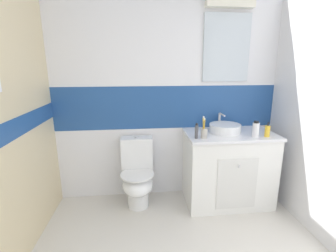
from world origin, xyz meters
TOP-DOWN VIEW (x-y plane):
  - wall_back_tiled at (0.01, 2.45)m, footprint 3.20×0.20m
  - vanity_cabinet at (0.67, 2.11)m, footprint 0.99×0.60m
  - sink_basin at (0.62, 2.14)m, footprint 0.35×0.39m
  - toilet at (-0.37, 2.16)m, footprint 0.37×0.50m
  - toothbrush_cup at (0.33, 1.95)m, footprint 0.07×0.07m
  - soap_dispenser at (1.01, 1.93)m, footprint 0.05×0.05m
  - mouthwash_bottle at (0.88, 1.94)m, footprint 0.07×0.07m
  - toothpaste_tube_upright at (0.25, 1.95)m, footprint 0.04×0.04m

SIDE VIEW (x-z plane):
  - toilet at x=-0.37m, z-range -0.03..0.76m
  - vanity_cabinet at x=0.67m, z-range 0.00..0.85m
  - sink_basin at x=0.62m, z-range 0.81..1.00m
  - toothbrush_cup at x=0.33m, z-range 0.79..1.03m
  - soap_dispenser at x=1.01m, z-range 0.83..0.99m
  - toothpaste_tube_upright at x=0.25m, z-range 0.85..1.00m
  - mouthwash_bottle at x=0.88m, z-range 0.85..1.01m
  - wall_back_tiled at x=0.01m, z-range 0.01..2.51m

